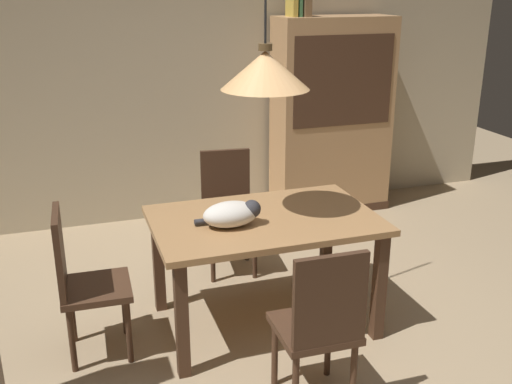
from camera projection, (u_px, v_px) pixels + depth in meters
name	position (u px, v px, depth m)	size (l,w,h in m)	color
ground	(294.00, 363.00, 3.55)	(10.00, 10.00, 0.00)	tan
back_wall	(189.00, 62.00, 5.44)	(6.40, 0.10, 2.90)	beige
dining_table	(264.00, 232.00, 3.77)	(1.40, 0.90, 0.75)	#A87A4C
chair_left_side	(81.00, 278.00, 3.48)	(0.41, 0.41, 0.93)	#472D1E
chair_near_front	(321.00, 322.00, 3.03)	(0.41, 0.41, 0.93)	#472D1E
chair_far_back	(228.00, 206.00, 4.60)	(0.44, 0.44, 0.93)	#472D1E
cat_sleeping	(232.00, 214.00, 3.58)	(0.39, 0.24, 0.16)	silver
pendant_lamp	(265.00, 70.00, 3.43)	(0.52, 0.52, 1.30)	#E0A86B
hutch_bookcase	(331.00, 120.00, 5.71)	(1.12, 0.45, 1.85)	tan
book_yellow_short	(292.00, 6.00, 5.24)	(0.04, 0.20, 0.18)	gold
book_green_slim	(297.00, 1.00, 5.24)	(0.03, 0.20, 0.26)	#427A4C
book_brown_thick	(304.00, 3.00, 5.27)	(0.06, 0.24, 0.22)	brown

